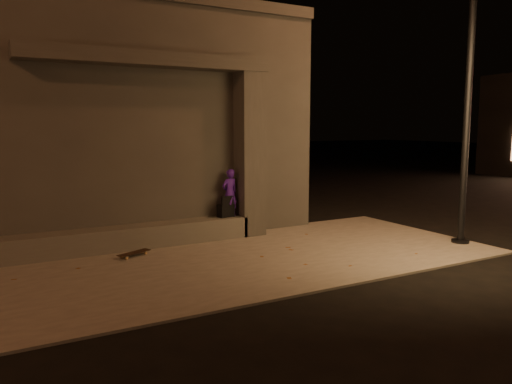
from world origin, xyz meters
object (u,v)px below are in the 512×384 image
backpack (226,210)px  skateboard (134,253)px  street_lamp_0 (472,29)px  skateboarder (230,193)px  column (250,155)px

backpack → skateboard: backpack is taller
street_lamp_0 → skateboarder: bearing=144.0°
skateboarder → street_lamp_0: 5.97m
backpack → street_lamp_0: bearing=-42.8°
column → skateboard: size_ratio=5.18×
skateboard → street_lamp_0: bearing=-44.3°
column → backpack: bearing=180.0°
skateboard → skateboarder: bearing=-9.2°
column → backpack: size_ratio=7.58×
backpack → street_lamp_0: (4.09, -2.89, 3.74)m
skateboarder → backpack: skateboarder is taller
skateboarder → skateboard: bearing=4.6°
column → street_lamp_0: bearing=-39.7°
column → backpack: (-0.60, 0.00, -1.19)m
skateboarder → skateboard: size_ratio=1.51×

